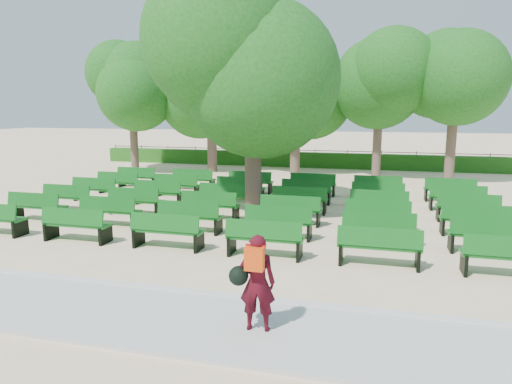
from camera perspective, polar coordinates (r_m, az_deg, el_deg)
ground at (r=15.21m, az=-3.54°, el=-3.21°), size 120.00×120.00×0.00m
paving at (r=8.84m, az=-19.16°, el=-13.81°), size 30.00×2.20×0.06m
curb at (r=9.72m, az=-15.35°, el=-11.21°), size 30.00×0.12×0.10m
hedge at (r=28.58m, az=5.27°, el=4.06°), size 26.00×0.70×0.90m
fence at (r=29.03m, az=5.38°, el=3.26°), size 26.00×0.10×1.02m
tree_line at (r=24.74m, az=3.71°, el=2.06°), size 21.80×6.80×7.04m
bench_array at (r=15.45m, az=0.07°, el=-2.60°), size 1.91×0.74×1.18m
tree_among at (r=15.71m, az=-0.37°, el=14.91°), size 5.41×5.41×7.27m
person at (r=7.35m, az=-0.04°, el=-11.08°), size 0.76×0.48×1.58m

